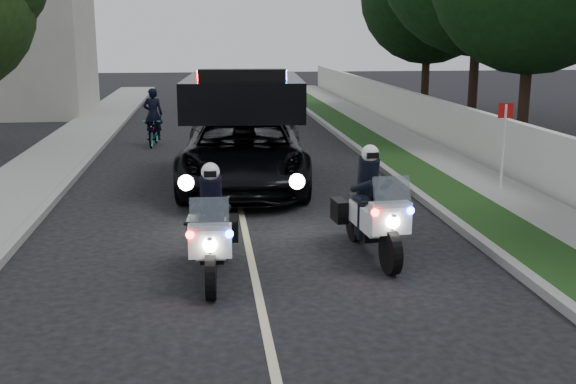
{
  "coord_description": "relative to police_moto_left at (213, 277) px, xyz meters",
  "views": [
    {
      "loc": [
        -0.69,
        -7.04,
        3.69
      ],
      "look_at": [
        0.69,
        4.49,
        1.0
      ],
      "focal_mm": 43.06,
      "sensor_mm": 36.0,
      "label": 1
    }
  ],
  "objects": [
    {
      "name": "ground",
      "position": [
        0.64,
        -3.11,
        0.0
      ],
      "size": [
        120.0,
        120.0,
        0.0
      ],
      "primitive_type": "plane",
      "color": "black",
      "rests_on": "ground"
    },
    {
      "name": "curb_right",
      "position": [
        4.74,
        6.89,
        0.07
      ],
      "size": [
        0.2,
        60.0,
        0.15
      ],
      "primitive_type": "cube",
      "color": "gray",
      "rests_on": "ground"
    },
    {
      "name": "grass_verge",
      "position": [
        5.44,
        6.89,
        0.08
      ],
      "size": [
        1.2,
        60.0,
        0.16
      ],
      "primitive_type": "cube",
      "color": "#193814",
      "rests_on": "ground"
    },
    {
      "name": "sidewalk_right",
      "position": [
        6.74,
        6.89,
        0.08
      ],
      "size": [
        1.4,
        60.0,
        0.16
      ],
      "primitive_type": "cube",
      "color": "gray",
      "rests_on": "ground"
    },
    {
      "name": "property_wall",
      "position": [
        7.74,
        6.89,
        0.75
      ],
      "size": [
        0.22,
        60.0,
        1.5
      ],
      "primitive_type": "cube",
      "color": "beige",
      "rests_on": "ground"
    },
    {
      "name": "curb_left",
      "position": [
        -3.46,
        6.89,
        0.07
      ],
      "size": [
        0.2,
        60.0,
        0.15
      ],
      "primitive_type": "cube",
      "color": "gray",
      "rests_on": "ground"
    },
    {
      "name": "sidewalk_left",
      "position": [
        -4.56,
        6.89,
        0.08
      ],
      "size": [
        2.0,
        60.0,
        0.16
      ],
      "primitive_type": "cube",
      "color": "gray",
      "rests_on": "ground"
    },
    {
      "name": "lane_marking",
      "position": [
        0.64,
        6.89,
        0.0
      ],
      "size": [
        0.12,
        50.0,
        0.01
      ],
      "primitive_type": "cube",
      "color": "#BFB78C",
      "rests_on": "ground"
    },
    {
      "name": "police_moto_left",
      "position": [
        0.0,
        0.0,
        0.0
      ],
      "size": [
        0.81,
        2.12,
        1.78
      ],
      "primitive_type": null,
      "rotation": [
        0.0,
        0.0,
        -0.03
      ],
      "color": "silver",
      "rests_on": "ground"
    },
    {
      "name": "police_moto_right",
      "position": [
        2.67,
        0.76,
        0.0
      ],
      "size": [
        0.98,
        2.28,
        1.88
      ],
      "primitive_type": null,
      "rotation": [
        0.0,
        0.0,
        0.09
      ],
      "color": "silver",
      "rests_on": "ground"
    },
    {
      "name": "police_suv",
      "position": [
        0.86,
        6.45,
        0.0
      ],
      "size": [
        3.38,
        6.58,
        3.11
      ],
      "primitive_type": "imported",
      "rotation": [
        0.0,
        0.0,
        -0.07
      ],
      "color": "black",
      "rests_on": "ground"
    },
    {
      "name": "bicycle",
      "position": [
        -1.77,
        13.03,
        0.0
      ],
      "size": [
        0.72,
        1.75,
        0.9
      ],
      "primitive_type": "imported",
      "rotation": [
        0.0,
        0.0,
        -0.07
      ],
      "color": "black",
      "rests_on": "ground"
    },
    {
      "name": "cyclist",
      "position": [
        -1.77,
        13.03,
        0.0
      ],
      "size": [
        0.62,
        0.42,
        1.71
      ],
      "primitive_type": "imported",
      "rotation": [
        0.0,
        0.0,
        3.16
      ],
      "color": "black",
      "rests_on": "ground"
    },
    {
      "name": "sign_post",
      "position": [
        6.64,
        4.62,
        0.0
      ],
      "size": [
        0.38,
        0.38,
        2.22
      ],
      "primitive_type": null,
      "rotation": [
        0.0,
        0.0,
        -0.08
      ],
      "color": "red",
      "rests_on": "ground"
    },
    {
      "name": "tree_right_c",
      "position": [
        10.38,
        11.55,
        0.0
      ],
      "size": [
        7.86,
        7.86,
        10.86
      ],
      "primitive_type": null,
      "rotation": [
        0.0,
        0.0,
        -0.23
      ],
      "color": "#123310",
      "rests_on": "ground"
    },
    {
      "name": "tree_right_d",
      "position": [
        10.38,
        16.01,
        0.0
      ],
      "size": [
        9.78,
        9.78,
        12.81
      ],
      "primitive_type": null,
      "rotation": [
        0.0,
        0.0,
        0.33
      ],
      "color": "#143913",
      "rests_on": "ground"
    },
    {
      "name": "tree_right_e",
      "position": [
        10.21,
        21.46,
        0.0
      ],
      "size": [
        6.29,
        6.29,
        10.42
      ],
      "primitive_type": null,
      "rotation": [
        0.0,
        0.0,
        0.01
      ],
      "color": "black",
      "rests_on": "ground"
    },
    {
      "name": "tree_left_far",
      "position": [
        -8.68,
        23.03,
        0.0
      ],
      "size": [
        6.15,
        6.15,
        9.91
      ],
      "primitive_type": null,
      "rotation": [
        0.0,
        0.0,
        -0.03
      ],
      "color": "black",
      "rests_on": "ground"
    }
  ]
}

